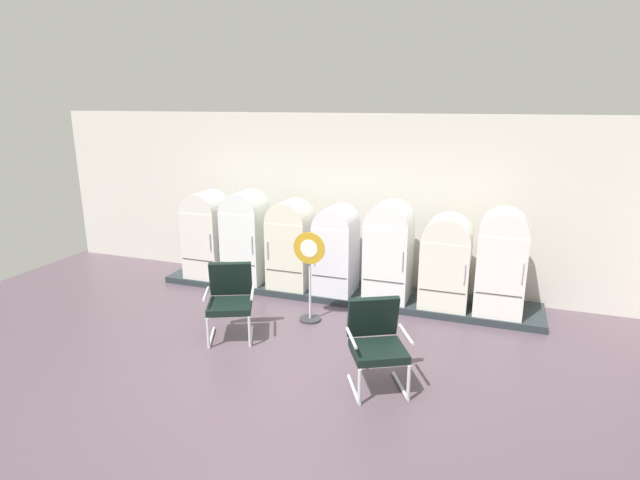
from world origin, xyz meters
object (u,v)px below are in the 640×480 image
Objects in this scene: refrigerator_3 at (336,247)px; refrigerator_5 at (446,259)px; refrigerator_0 at (206,232)px; refrigerator_1 at (246,234)px; refrigerator_2 at (290,242)px; armchair_left at (230,297)px; refrigerator_4 at (389,248)px; armchair_right at (376,339)px; refrigerator_6 at (502,259)px; sign_stand at (310,278)px.

refrigerator_3 reaches higher than refrigerator_5.
refrigerator_0 is 0.97× the size of refrigerator_1.
refrigerator_2 is 1.46× the size of armchair_left.
refrigerator_4 is 0.88m from refrigerator_5.
refrigerator_5 is 1.39× the size of armchair_right.
refrigerator_0 reaches higher than refrigerator_5.
refrigerator_1 reaches higher than armchair_right.
refrigerator_3 is at bearing 0.42° from refrigerator_0.
refrigerator_2 is (0.84, -0.02, -0.06)m from refrigerator_1.
refrigerator_0 is 0.98× the size of refrigerator_6.
refrigerator_3 is (0.78, 0.03, -0.02)m from refrigerator_2.
sign_stand is (0.85, 0.81, 0.10)m from armchair_left.
armchair_right is 1.93m from sign_stand.
refrigerator_1 reaches higher than refrigerator_4.
refrigerator_4 is at bearing 47.37° from sign_stand.
refrigerator_2 is 1.03× the size of refrigerator_3.
armchair_left is at bearing 164.95° from armchair_right.
sign_stand is (-0.07, -1.02, -0.20)m from refrigerator_3.
refrigerator_0 is at bearing -179.58° from refrigerator_3.
refrigerator_0 is 1.50× the size of armchair_right.
refrigerator_2 reaches higher than refrigerator_5.
refrigerator_1 is 4.15m from refrigerator_6.
refrigerator_0 is 2.37m from armchair_left.
sign_stand is (1.55, -1.00, -0.27)m from refrigerator_1.
refrigerator_2 is 1.65m from refrigerator_4.
refrigerator_2 reaches higher than sign_stand.
sign_stand is at bearing -159.01° from refrigerator_6.
refrigerator_4 reaches higher than refrigerator_0.
sign_stand is at bearing -132.63° from refrigerator_4.
armchair_left is 1.18m from sign_stand.
refrigerator_3 reaches higher than armchair_left.
refrigerator_1 is 3.37m from refrigerator_5.
refrigerator_3 is 2.53m from refrigerator_6.
refrigerator_2 is 1.09× the size of sign_stand.
refrigerator_0 is 4.14m from refrigerator_5.
refrigerator_6 is at bearing -0.53° from refrigerator_5.
refrigerator_3 reaches higher than armchair_right.
refrigerator_4 is 1.00× the size of refrigerator_6.
refrigerator_1 is 1.62m from refrigerator_3.
refrigerator_5 is at bearing -0.00° from refrigerator_0.
refrigerator_1 is 0.84m from refrigerator_2.
armchair_left is (-0.14, -1.80, -0.32)m from refrigerator_2.
refrigerator_2 is 1.24m from sign_stand.
refrigerator_5 is at bearing 78.60° from armchair_right.
sign_stand is (-1.33, 1.40, 0.10)m from armchair_right.
armchair_right is (0.40, -2.41, -0.36)m from refrigerator_4.
refrigerator_6 is at bearing -0.62° from refrigerator_4.
refrigerator_3 is at bearing 117.52° from armchair_right.
refrigerator_4 is at bearing -0.47° from refrigerator_3.
armchair_right is (3.66, -2.40, -0.35)m from refrigerator_0.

